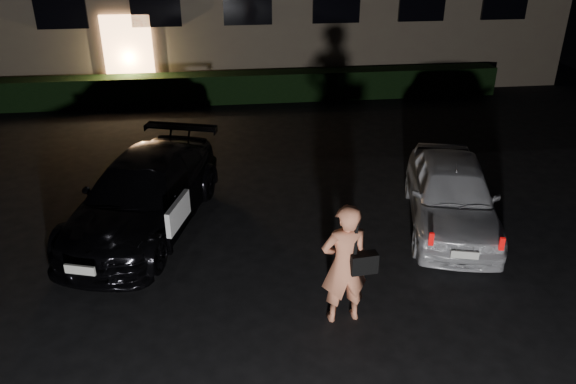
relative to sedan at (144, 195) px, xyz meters
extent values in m
plane|color=black|center=(2.33, -3.18, -0.63)|extent=(80.00, 80.00, 0.00)
cube|color=#FFAF6D|center=(-1.17, 7.76, 0.62)|extent=(1.40, 0.10, 2.50)
cube|color=black|center=(2.33, 7.32, -0.21)|extent=(15.00, 0.70, 0.85)
imported|color=black|center=(0.00, 0.00, 0.00)|extent=(2.97, 4.67, 1.26)
cube|color=white|center=(0.67, -1.04, 0.15)|extent=(0.34, 0.88, 0.42)
cube|color=silver|center=(-0.67, -2.15, -0.08)|extent=(0.45, 0.17, 0.14)
imported|color=silver|center=(5.42, -0.59, -0.01)|extent=(2.32, 3.87, 1.23)
cube|color=red|center=(4.48, -2.13, 0.04)|extent=(0.08, 0.06, 0.21)
cube|color=red|center=(5.48, -2.39, 0.04)|extent=(0.08, 0.06, 0.21)
cube|color=silver|center=(4.97, -2.31, -0.16)|extent=(0.41, 0.14, 0.12)
imported|color=#DA7F5A|center=(2.96, -2.95, 0.26)|extent=(0.69, 0.49, 1.78)
cube|color=black|center=(3.20, -3.05, 0.33)|extent=(0.38, 0.20, 0.28)
cube|color=black|center=(3.07, -3.02, 0.73)|extent=(0.05, 0.06, 0.55)
camera|label=1|loc=(1.47, -9.06, 4.45)|focal=35.00mm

